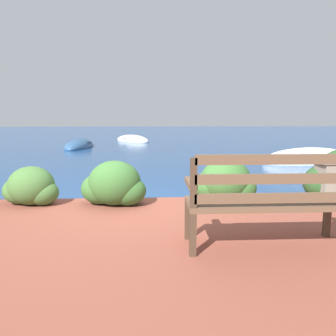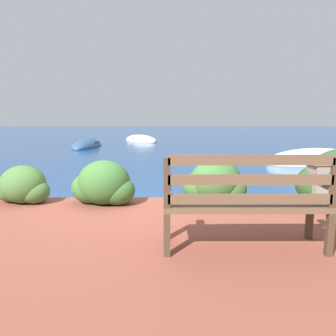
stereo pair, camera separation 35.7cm
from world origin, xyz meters
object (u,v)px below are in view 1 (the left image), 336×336
object	(u,v)px
rowboat_far	(133,140)
rowboat_nearest	(309,161)
rowboat_mid	(79,146)
park_bench	(268,199)

from	to	relation	value
rowboat_far	rowboat_nearest	bearing A→B (deg)	179.07
rowboat_nearest	rowboat_mid	xyz separation A→B (m)	(-8.37, 5.47, -0.01)
rowboat_nearest	rowboat_far	distance (m)	10.83
park_bench	rowboat_mid	bearing A→B (deg)	104.15
park_bench	rowboat_mid	size ratio (longest dim) A/B	0.48
park_bench	rowboat_nearest	xyz separation A→B (m)	(3.86, 7.04, -0.63)
rowboat_nearest	rowboat_far	world-z (taller)	rowboat_nearest
rowboat_mid	rowboat_far	distance (m)	4.18
park_bench	rowboat_nearest	bearing A→B (deg)	55.57
park_bench	rowboat_mid	xyz separation A→B (m)	(-4.51, 12.51, -0.65)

